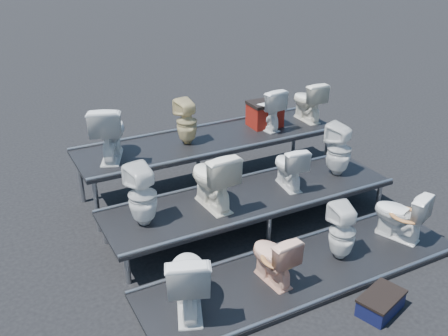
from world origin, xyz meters
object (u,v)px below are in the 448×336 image
toilet_0 (187,279)px  toilet_5 (212,179)px  toilet_9 (187,122)px  step_stool (381,304)px  red_crate (265,115)px  toilet_4 (142,196)px  toilet_11 (308,101)px  toilet_2 (342,232)px  toilet_3 (400,214)px  toilet_8 (109,132)px  toilet_1 (273,257)px  toilet_7 (339,150)px  toilet_10 (265,108)px  toilet_6 (289,166)px

toilet_0 → toilet_5: (0.95, 1.30, 0.40)m
toilet_9 → step_stool: toilet_9 is taller
red_crate → toilet_0: bearing=-132.5°
toilet_5 → toilet_0: bearing=51.0°
toilet_0 → toilet_4: toilet_4 is taller
toilet_11 → toilet_5: bearing=29.8°
toilet_0 → toilet_11: size_ratio=1.19×
toilet_0 → toilet_2: size_ratio=1.11×
toilet_4 → toilet_3: bearing=147.6°
toilet_8 → toilet_0: bearing=113.9°
toilet_2 → toilet_4: (-2.13, 1.30, 0.43)m
toilet_1 → toilet_4: toilet_4 is taller
toilet_7 → toilet_10: size_ratio=1.15×
toilet_8 → step_stool: (1.92, -3.56, -1.17)m
toilet_0 → step_stool: (1.89, -0.96, -0.38)m
toilet_10 → step_stool: (-0.68, -3.56, -1.11)m
toilet_10 → toilet_3: bearing=94.3°
step_stool → toilet_7: bearing=44.8°
toilet_2 → toilet_0: bearing=6.2°
toilet_11 → step_stool: (-1.53, -3.56, -1.11)m
toilet_0 → toilet_11: 4.36m
toilet_5 → toilet_6: size_ratio=1.27×
toilet_4 → toilet_9: 1.79m
toilet_6 → toilet_0: bearing=38.9°
toilet_9 → toilet_1: bearing=80.9°
toilet_4 → toilet_5: toilet_5 is taller
toilet_1 → toilet_4: size_ratio=0.82×
toilet_7 → toilet_1: bearing=13.0°
red_crate → toilet_2: bearing=-99.1°
toilet_3 → toilet_6: size_ratio=1.10×
toilet_5 → toilet_7: toilet_5 is taller
toilet_1 → toilet_2: 1.02m
toilet_2 → toilet_1: bearing=6.2°
toilet_2 → toilet_11: 3.02m
toilet_1 → red_crate: bearing=-124.3°
toilet_6 → toilet_8: toilet_8 is taller
step_stool → toilet_6: bearing=65.3°
toilet_3 → step_stool: (-1.20, -0.96, -0.32)m
toilet_10 → toilet_8: bearing=-6.9°
toilet_5 → toilet_11: size_ratio=1.18×
toilet_3 → toilet_7: bearing=-110.1°
toilet_3 → toilet_7: size_ratio=0.88×
toilet_3 → toilet_10: (-0.52, 2.60, 0.79)m
toilet_0 → toilet_3: size_ratio=1.16×
toilet_3 → toilet_10: size_ratio=1.02×
toilet_6 → toilet_7: bearing=-172.0°
toilet_2 → toilet_7: 1.68m
toilet_8 → toilet_11: bearing=-156.7°
toilet_9 → toilet_8: bearing=-7.4°
toilet_1 → toilet_11: toilet_11 is taller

